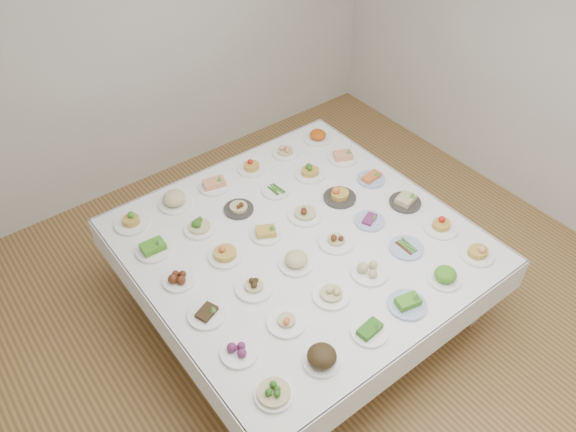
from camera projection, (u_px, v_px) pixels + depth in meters
room_envelope at (338, 123)px, 3.36m from camera, size 5.02×5.02×2.81m
display_table at (300, 246)px, 4.21m from camera, size 2.34×2.34×0.75m
dish_0 at (274, 390)px, 3.18m from camera, size 0.23×0.23×0.14m
dish_1 at (322, 357)px, 3.34m from camera, size 0.25×0.25×0.14m
dish_2 at (370, 329)px, 3.52m from camera, size 0.23×0.23×0.11m
dish_3 at (408, 301)px, 3.67m from camera, size 0.26×0.26×0.12m
dish_4 at (445, 275)px, 3.83m from camera, size 0.23×0.23×0.13m
dish_5 at (478, 250)px, 4.00m from camera, size 0.24×0.24×0.13m
dish_6 at (239, 350)px, 3.41m from camera, size 0.23×0.23×0.09m
dish_7 at (286, 319)px, 3.57m from camera, size 0.25×0.25×0.12m
dish_8 at (331, 291)px, 3.72m from camera, size 0.25×0.25×0.13m
dish_9 at (370, 268)px, 3.88m from camera, size 0.26×0.26×0.12m
dish_10 at (406, 247)px, 4.08m from camera, size 0.25×0.25×0.05m
dish_11 at (442, 223)px, 4.21m from camera, size 0.26×0.26×0.14m
dish_12 at (207, 312)px, 3.62m from camera, size 0.25×0.25×0.10m
dish_13 at (254, 284)px, 3.78m from camera, size 0.26×0.26×0.12m
dish_14 at (296, 260)px, 3.94m from camera, size 0.24×0.24×0.13m
dish_15 at (336, 238)px, 4.10m from camera, size 0.26×0.26×0.13m
dish_16 at (369, 219)px, 4.28m from camera, size 0.23×0.23×0.09m
dish_17 at (406, 199)px, 4.43m from camera, size 0.25×0.25×0.12m
dish_18 at (179, 277)px, 3.84m from camera, size 0.23×0.23×0.10m
dish_19 at (225, 251)px, 3.99m from camera, size 0.24×0.24×0.14m
dish_20 at (266, 231)px, 4.16m from camera, size 0.23×0.23×0.11m
dish_21 at (305, 210)px, 4.30m from camera, size 0.26×0.26×0.15m
dish_22 at (340, 192)px, 4.46m from camera, size 0.26×0.26×0.16m
dish_23 at (371, 177)px, 4.65m from camera, size 0.23×0.23×0.10m
dish_24 at (153, 246)px, 4.04m from camera, size 0.26×0.26×0.12m
dish_25 at (199, 224)px, 4.20m from camera, size 0.26×0.26×0.14m
dish_26 at (238, 206)px, 4.37m from camera, size 0.23×0.23×0.11m
dish_27 at (276, 190)px, 4.55m from camera, size 0.22×0.22×0.05m
dish_28 at (310, 170)px, 4.68m from camera, size 0.25×0.25×0.13m
dish_29 at (343, 155)px, 4.85m from camera, size 0.25×0.25×0.12m
dish_30 at (131, 219)px, 4.24m from camera, size 0.26×0.26×0.13m
dish_31 at (174, 198)px, 4.40m from camera, size 0.25×0.25×0.16m
dish_32 at (214, 183)px, 4.58m from camera, size 0.25×0.25×0.12m
dish_33 at (251, 166)px, 4.74m from camera, size 0.23×0.23×0.12m
dish_34 at (285, 149)px, 4.91m from camera, size 0.22×0.22×0.12m
dish_35 at (318, 135)px, 5.07m from camera, size 0.24×0.24×0.13m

